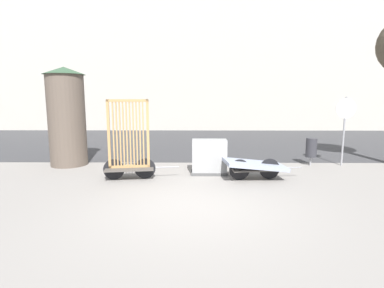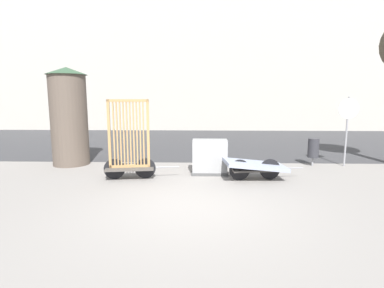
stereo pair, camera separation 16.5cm
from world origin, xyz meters
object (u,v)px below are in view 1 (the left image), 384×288
Objects in this scene: trash_bin at (311,148)px; advertising_column at (67,116)px; bike_cart_with_bedframe at (129,151)px; sign_post at (345,120)px; utility_cabinet at (209,158)px; bike_cart_with_mattress at (255,166)px.

advertising_column is (-7.94, 0.00, 1.03)m from trash_bin.
bike_cart_with_bedframe is 6.84m from sign_post.
utility_cabinet is at bearing -14.28° from advertising_column.
sign_post is (3.19, 1.72, 1.11)m from bike_cart_with_mattress.
advertising_column is (-4.56, 1.16, 1.14)m from utility_cabinet.
advertising_column is at bearing 165.72° from utility_cabinet.
utility_cabinet is (-1.20, 0.57, 0.08)m from bike_cart_with_mattress.
sign_post reaches higher than bike_cart_with_mattress.
advertising_column reaches higher than sign_post.
utility_cabinet is at bearing 6.46° from bike_cart_with_bedframe.
bike_cart_with_mattress is 0.99× the size of sign_post.
trash_bin is (5.56, 1.73, -0.20)m from bike_cart_with_bedframe.
sign_post is 8.96m from advertising_column.
trash_bin is at bearing 31.69° from bike_cart_with_mattress.
trash_bin is 1.36m from sign_post.
bike_cart_with_bedframe is 5.83m from trash_bin.
utility_cabinet is (2.18, 0.57, -0.32)m from bike_cart_with_bedframe.
advertising_column reaches higher than bike_cart_with_mattress.
bike_cart_with_mattress is at bearing -16.74° from advertising_column.
sign_post is (1.01, -0.01, 0.90)m from trash_bin.
advertising_column is at bearing 156.39° from bike_cart_with_mattress.
bike_cart_with_bedframe reaches higher than utility_cabinet.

